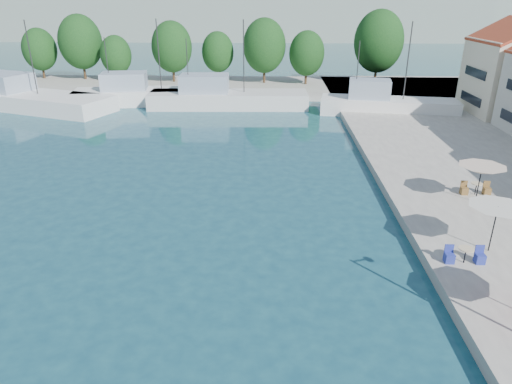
{
  "coord_description": "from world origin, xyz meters",
  "views": [
    {
      "loc": [
        -1.36,
        1.65,
        11.94
      ],
      "look_at": [
        -2.28,
        26.0,
        1.57
      ],
      "focal_mm": 32.0,
      "sensor_mm": 36.0,
      "label": 1
    }
  ],
  "objects_px": {
    "umbrella_white": "(497,211)",
    "umbrella_cream": "(482,170)",
    "trawler_01": "(21,98)",
    "trawler_03": "(224,98)",
    "trawler_04": "(385,105)",
    "trawler_02": "(144,95)"
  },
  "relations": [
    {
      "from": "trawler_01",
      "to": "umbrella_cream",
      "type": "xyz_separation_m",
      "value": [
        42.19,
        -27.2,
        1.59
      ]
    },
    {
      "from": "trawler_02",
      "to": "trawler_04",
      "type": "height_order",
      "value": "same"
    },
    {
      "from": "trawler_04",
      "to": "umbrella_cream",
      "type": "height_order",
      "value": "trawler_04"
    },
    {
      "from": "trawler_02",
      "to": "umbrella_cream",
      "type": "height_order",
      "value": "trawler_02"
    },
    {
      "from": "trawler_03",
      "to": "umbrella_cream",
      "type": "xyz_separation_m",
      "value": [
        18.09,
        -28.04,
        1.59
      ]
    },
    {
      "from": "trawler_03",
      "to": "trawler_04",
      "type": "relative_size",
      "value": 1.24
    },
    {
      "from": "trawler_01",
      "to": "trawler_02",
      "type": "distance_m",
      "value": 14.28
    },
    {
      "from": "umbrella_cream",
      "to": "trawler_04",
      "type": "bearing_deg",
      "value": 89.95
    },
    {
      "from": "trawler_01",
      "to": "trawler_02",
      "type": "height_order",
      "value": "same"
    },
    {
      "from": "umbrella_white",
      "to": "umbrella_cream",
      "type": "bearing_deg",
      "value": 73.76
    },
    {
      "from": "trawler_03",
      "to": "umbrella_white",
      "type": "bearing_deg",
      "value": -66.17
    },
    {
      "from": "trawler_04",
      "to": "umbrella_cream",
      "type": "relative_size",
      "value": 5.47
    },
    {
      "from": "trawler_01",
      "to": "umbrella_cream",
      "type": "distance_m",
      "value": 50.22
    },
    {
      "from": "trawler_01",
      "to": "umbrella_white",
      "type": "height_order",
      "value": "trawler_01"
    },
    {
      "from": "trawler_03",
      "to": "umbrella_white",
      "type": "xyz_separation_m",
      "value": [
        16.38,
        -33.9,
        1.66
      ]
    },
    {
      "from": "trawler_03",
      "to": "umbrella_cream",
      "type": "height_order",
      "value": "trawler_03"
    },
    {
      "from": "trawler_03",
      "to": "trawler_04",
      "type": "height_order",
      "value": "same"
    },
    {
      "from": "trawler_04",
      "to": "trawler_01",
      "type": "bearing_deg",
      "value": -174.2
    },
    {
      "from": "umbrella_white",
      "to": "umbrella_cream",
      "type": "xyz_separation_m",
      "value": [
        1.71,
        5.86,
        -0.07
      ]
    },
    {
      "from": "trawler_03",
      "to": "trawler_02",
      "type": "bearing_deg",
      "value": 169.26
    },
    {
      "from": "umbrella_white",
      "to": "umbrella_cream",
      "type": "relative_size",
      "value": 0.99
    },
    {
      "from": "trawler_02",
      "to": "trawler_03",
      "type": "height_order",
      "value": "same"
    }
  ]
}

